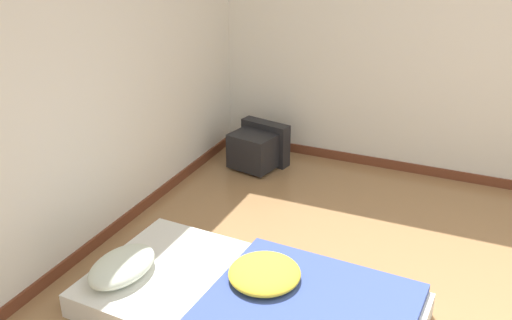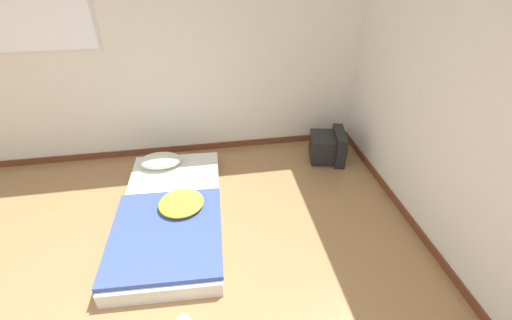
# 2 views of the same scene
# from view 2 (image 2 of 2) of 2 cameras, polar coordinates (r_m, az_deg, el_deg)

# --- Properties ---
(wall_back) EXTENTS (7.97, 0.08, 2.60)m
(wall_back) POSITION_cam_2_polar(r_m,az_deg,el_deg) (4.52, -18.69, 15.17)
(wall_back) COLOR silver
(wall_back) RESTS_ON ground_plane
(mattress_bed) EXTENTS (1.15, 2.10, 0.31)m
(mattress_bed) POSITION_cam_2_polar(r_m,az_deg,el_deg) (3.83, -14.06, -8.33)
(mattress_bed) COLOR silver
(mattress_bed) RESTS_ON ground_plane
(crt_tv) EXTENTS (0.52, 0.53, 0.42)m
(crt_tv) POSITION_cam_2_polar(r_m,az_deg,el_deg) (4.71, 12.03, 2.22)
(crt_tv) COLOR black
(crt_tv) RESTS_ON ground_plane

